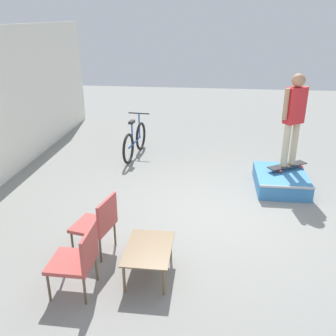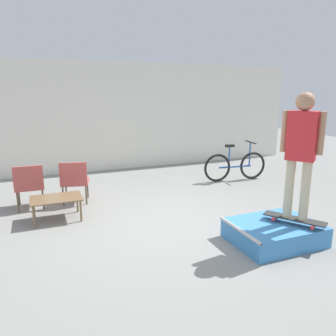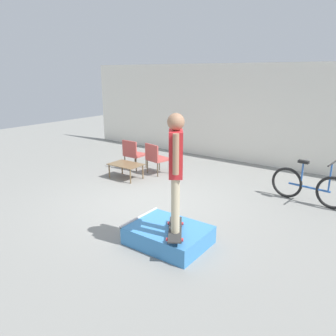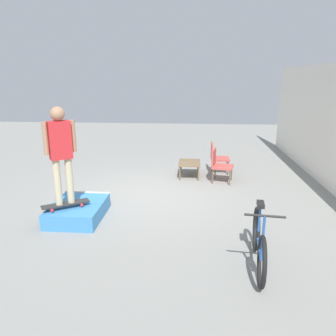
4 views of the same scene
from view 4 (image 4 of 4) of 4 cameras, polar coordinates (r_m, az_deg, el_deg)
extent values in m
plane|color=gray|center=(7.67, -3.37, -4.86)|extent=(24.00, 24.00, 0.00)
cube|color=#3D84C6|center=(6.71, -15.40, -7.20)|extent=(1.26, 0.97, 0.30)
cylinder|color=#B7B7BC|center=(7.20, -13.84, -4.19)|extent=(0.05, 0.97, 0.05)
cube|color=#2D2D2D|center=(6.47, -17.40, -5.95)|extent=(0.64, 0.84, 0.02)
cylinder|color=red|center=(6.34, -19.56, -6.97)|extent=(0.05, 0.06, 0.05)
cylinder|color=red|center=(6.55, -19.90, -6.26)|extent=(0.05, 0.06, 0.05)
cylinder|color=red|center=(6.43, -14.79, -6.23)|extent=(0.05, 0.06, 0.05)
cylinder|color=red|center=(6.64, -15.29, -5.56)|extent=(0.05, 0.06, 0.05)
cylinder|color=#C6B793|center=(6.35, -16.76, -2.10)|extent=(0.13, 0.13, 0.86)
cylinder|color=#C6B793|center=(6.30, -18.69, -2.39)|extent=(0.13, 0.13, 0.86)
cube|color=red|center=(6.14, -18.32, 4.62)|extent=(0.38, 0.43, 0.68)
cylinder|color=#A87A5B|center=(6.18, -16.19, 5.36)|extent=(0.09, 0.09, 0.58)
cylinder|color=#A87A5B|center=(6.09, -20.56, 4.82)|extent=(0.09, 0.09, 0.58)
sphere|color=#A87A5B|center=(6.07, -18.70, 8.94)|extent=(0.25, 0.25, 0.25)
cube|color=brown|center=(9.03, 3.76, 0.93)|extent=(0.86, 0.59, 0.02)
cylinder|color=brown|center=(9.45, 2.28, 0.37)|extent=(0.04, 0.04, 0.38)
cylinder|color=brown|center=(8.73, 2.09, -0.95)|extent=(0.04, 0.04, 0.38)
cylinder|color=brown|center=(9.45, 5.25, 0.31)|extent=(0.04, 0.04, 0.38)
cylinder|color=brown|center=(8.72, 5.31, -1.01)|extent=(0.04, 0.04, 0.38)
cylinder|color=brown|center=(9.33, 10.44, -0.06)|extent=(0.03, 0.03, 0.39)
cylinder|color=brown|center=(9.75, 10.21, 0.64)|extent=(0.03, 0.03, 0.39)
cylinder|color=brown|center=(9.30, 7.74, 0.00)|extent=(0.03, 0.03, 0.39)
cylinder|color=brown|center=(9.72, 7.63, 0.70)|extent=(0.03, 0.03, 0.39)
cube|color=#B74C47|center=(9.47, 9.06, 1.61)|extent=(0.53, 0.53, 0.05)
cube|color=#B74C47|center=(9.40, 7.66, 3.05)|extent=(0.52, 0.05, 0.43)
cylinder|color=brown|center=(8.48, 10.70, -1.70)|extent=(0.03, 0.03, 0.39)
cylinder|color=brown|center=(8.90, 11.01, -0.88)|extent=(0.03, 0.03, 0.39)
cylinder|color=brown|center=(8.53, 7.77, -1.46)|extent=(0.03, 0.03, 0.39)
cylinder|color=brown|center=(8.95, 8.21, -0.66)|extent=(0.03, 0.03, 0.39)
cube|color=#B74C47|center=(8.65, 9.49, 0.23)|extent=(0.62, 0.62, 0.05)
cube|color=#B74C47|center=(8.62, 7.98, 1.88)|extent=(0.52, 0.15, 0.43)
torus|color=black|center=(4.63, 16.02, -15.39)|extent=(0.70, 0.13, 0.70)
torus|color=black|center=(5.49, 15.13, -10.15)|extent=(0.70, 0.13, 0.70)
cylinder|color=#2856A3|center=(5.06, 15.54, -12.55)|extent=(0.88, 0.14, 0.04)
cylinder|color=#2856A3|center=(5.10, 15.59, -9.08)|extent=(0.04, 0.04, 0.51)
cube|color=black|center=(4.99, 15.83, -6.10)|extent=(0.23, 0.12, 0.06)
cylinder|color=#2856A3|center=(4.57, 16.21, -11.49)|extent=(0.04, 0.04, 0.61)
cylinder|color=black|center=(4.45, 16.51, -8.00)|extent=(0.09, 0.52, 0.03)
camera|label=1|loc=(12.76, 0.82, 17.92)|focal=40.00mm
camera|label=2|loc=(10.69, -29.16, 11.12)|focal=35.00mm
camera|label=3|loc=(6.84, -61.18, 8.14)|focal=35.00mm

